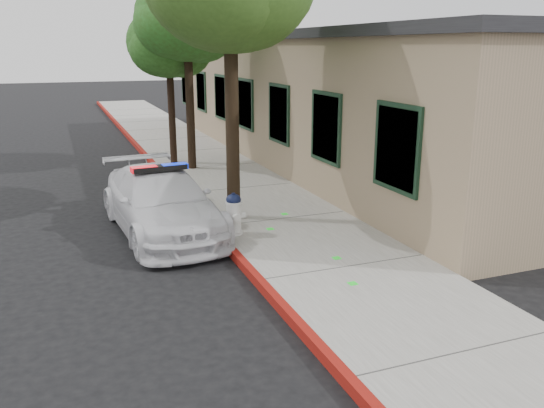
{
  "coord_description": "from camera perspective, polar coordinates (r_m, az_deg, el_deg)",
  "views": [
    {
      "loc": [
        -2.8,
        -7.93,
        3.79
      ],
      "look_at": [
        0.85,
        1.55,
        0.94
      ],
      "focal_mm": 37.03,
      "sensor_mm": 36.0,
      "label": 1
    }
  ],
  "objects": [
    {
      "name": "fire_hydrant",
      "position": [
        11.23,
        -3.9,
        -0.98
      ],
      "size": [
        0.48,
        0.42,
        0.85
      ],
      "rotation": [
        0.0,
        0.0,
        0.0
      ],
      "color": "white",
      "rests_on": "sidewalk"
    },
    {
      "name": "ground",
      "position": [
        9.22,
        -1.5,
        -8.59
      ],
      "size": [
        120.0,
        120.0,
        0.0
      ],
      "primitive_type": "plane",
      "color": "black",
      "rests_on": "ground"
    },
    {
      "name": "red_curb",
      "position": [
        11.89,
        -6.1,
        -2.6
      ],
      "size": [
        0.14,
        60.0,
        0.16
      ],
      "primitive_type": "cube",
      "color": "maroon",
      "rests_on": "ground"
    },
    {
      "name": "clapboard_building",
      "position": [
        19.48,
        8.29,
        10.62
      ],
      "size": [
        7.3,
        20.89,
        4.24
      ],
      "color": "#9B8266",
      "rests_on": "ground"
    },
    {
      "name": "street_tree_far",
      "position": [
        18.32,
        -10.35,
        15.52
      ],
      "size": [
        2.69,
        2.6,
        4.88
      ],
      "rotation": [
        0.0,
        0.0,
        0.08
      ],
      "color": "black",
      "rests_on": "sidewalk"
    },
    {
      "name": "police_car",
      "position": [
        11.93,
        -11.18,
        0.22
      ],
      "size": [
        2.22,
        4.73,
        1.45
      ],
      "rotation": [
        0.0,
        0.0,
        0.08
      ],
      "color": "silver",
      "rests_on": "ground"
    },
    {
      "name": "street_tree_mid",
      "position": [
        17.37,
        -8.64,
        17.85
      ],
      "size": [
        3.2,
        3.02,
        5.77
      ],
      "rotation": [
        0.0,
        0.0,
        -0.08
      ],
      "color": "black",
      "rests_on": "sidewalk"
    },
    {
      "name": "sidewalk",
      "position": [
        12.35,
        0.8,
        -1.83
      ],
      "size": [
        3.2,
        60.0,
        0.15
      ],
      "primitive_type": "cube",
      "color": "gray",
      "rests_on": "ground"
    }
  ]
}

